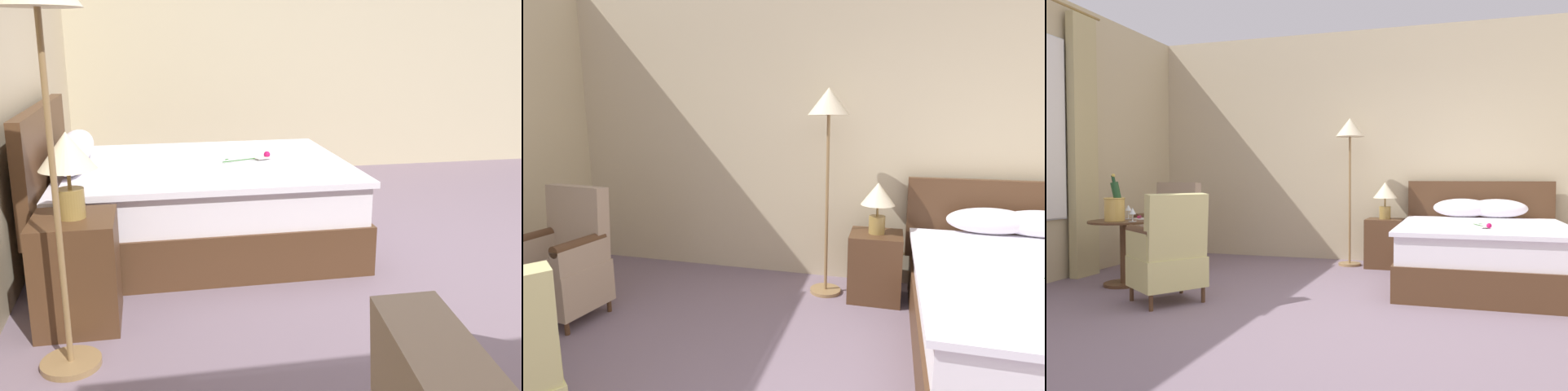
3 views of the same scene
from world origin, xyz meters
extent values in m
plane|color=slate|center=(0.00, 0.00, 0.00)|extent=(8.23, 8.23, 0.00)
cube|color=#C5B491|center=(0.00, 2.91, 1.51)|extent=(6.85, 0.12, 3.02)
cube|color=tan|center=(-3.27, 0.93, 1.44)|extent=(0.10, 0.36, 2.88)
cube|color=#4D311D|center=(0.96, 1.68, 0.16)|extent=(1.61, 2.05, 0.33)
cube|color=white|center=(0.96, 1.68, 0.46)|extent=(1.56, 1.99, 0.26)
cube|color=white|center=(0.96, 1.62, 0.61)|extent=(1.64, 1.93, 0.04)
cube|color=#4D311D|center=(0.96, 2.74, 0.69)|extent=(1.69, 0.08, 0.73)
ellipsoid|color=white|center=(0.77, 2.54, 0.74)|extent=(0.68, 0.23, 0.23)
ellipsoid|color=white|center=(1.16, 2.54, 0.74)|extent=(0.68, 0.25, 0.22)
cylinder|color=#2D6628|center=(0.93, 1.36, 0.64)|extent=(0.13, 0.35, 0.01)
sphere|color=#B20F4C|center=(0.99, 1.19, 0.66)|extent=(0.05, 0.05, 0.05)
ellipsoid|color=#33702D|center=(0.93, 1.50, 0.64)|extent=(0.05, 0.05, 0.01)
cube|color=white|center=(0.96, 1.23, 0.64)|extent=(0.11, 0.13, 0.00)
cube|color=#4D311D|center=(-0.14, 2.44, 0.30)|extent=(0.45, 0.42, 0.59)
sphere|color=olive|center=(0.10, 2.44, 0.43)|extent=(0.02, 0.02, 0.02)
cylinder|color=olive|center=(-0.14, 2.44, 0.67)|extent=(0.14, 0.14, 0.16)
cylinder|color=olive|center=(-0.14, 2.44, 0.80)|extent=(0.02, 0.02, 0.10)
cone|color=beige|center=(-0.14, 2.44, 0.94)|extent=(0.29, 0.29, 0.19)
cylinder|color=olive|center=(-0.58, 2.45, 0.01)|extent=(0.28, 0.28, 0.03)
cylinder|color=olive|center=(-0.58, 2.45, 0.82)|extent=(0.03, 0.03, 1.58)
cone|color=beige|center=(-0.58, 2.45, 1.72)|extent=(0.36, 0.36, 0.23)
cylinder|color=#4D311D|center=(-2.55, 0.65, 0.01)|extent=(0.40, 0.40, 0.03)
cylinder|color=#4D311D|center=(-2.55, 0.65, 0.32)|extent=(0.07, 0.07, 0.64)
cylinder|color=#4D311D|center=(-2.55, 0.65, 0.65)|extent=(0.68, 0.68, 0.02)
cylinder|color=#D5AD52|center=(-2.60, 0.58, 0.78)|extent=(0.20, 0.20, 0.23)
torus|color=#D5AD52|center=(-2.60, 0.58, 0.89)|extent=(0.21, 0.21, 0.02)
cylinder|color=white|center=(-2.60, 0.58, 0.87)|extent=(0.17, 0.17, 0.03)
cylinder|color=#1E4723|center=(-2.57, 0.59, 0.92)|extent=(0.12, 0.09, 0.28)
cylinder|color=#193D1E|center=(-2.60, 0.58, 1.09)|extent=(0.04, 0.04, 0.08)
sphere|color=gold|center=(-2.60, 0.58, 1.12)|extent=(0.04, 0.04, 0.04)
cylinder|color=white|center=(-2.38, 0.57, 0.67)|extent=(0.08, 0.08, 0.01)
cylinder|color=white|center=(-2.38, 0.57, 0.70)|extent=(0.01, 0.01, 0.07)
cone|color=white|center=(-2.38, 0.57, 0.77)|extent=(0.07, 0.07, 0.06)
cylinder|color=white|center=(-2.60, 0.81, 0.67)|extent=(0.07, 0.07, 0.01)
cylinder|color=white|center=(-2.60, 0.81, 0.71)|extent=(0.01, 0.01, 0.08)
cone|color=white|center=(-2.60, 0.81, 0.78)|extent=(0.07, 0.07, 0.06)
cylinder|color=white|center=(-2.46, 0.82, 0.67)|extent=(0.14, 0.14, 0.01)
sphere|color=#A51743|center=(-2.48, 0.81, 0.69)|extent=(0.03, 0.03, 0.03)
sphere|color=maroon|center=(-2.47, 0.81, 0.69)|extent=(0.03, 0.03, 0.03)
sphere|color=#921D47|center=(-2.48, 0.84, 0.69)|extent=(0.03, 0.03, 0.03)
cylinder|color=#4D311D|center=(-2.80, 1.27, 0.05)|extent=(0.04, 0.04, 0.11)
cylinder|color=#4D311D|center=(-2.29, 1.20, 0.05)|extent=(0.04, 0.04, 0.11)
cylinder|color=#4D311D|center=(-2.75, 1.67, 0.05)|extent=(0.04, 0.04, 0.11)
cylinder|color=#4D311D|center=(-2.24, 1.60, 0.05)|extent=(0.04, 0.04, 0.11)
cube|color=tan|center=(-2.52, 1.43, 0.28)|extent=(0.65, 0.56, 0.35)
cube|color=tan|center=(-2.50, 1.62, 0.74)|extent=(0.58, 0.23, 0.59)
cube|color=tan|center=(-2.77, 1.45, 0.55)|extent=(0.15, 0.45, 0.19)
cylinder|color=#4D311D|center=(-2.77, 1.45, 0.64)|extent=(0.15, 0.45, 0.09)
cube|color=tan|center=(-2.28, 1.38, 0.55)|extent=(0.15, 0.45, 0.19)
cylinder|color=#4D311D|center=(-2.28, 1.38, 0.64)|extent=(0.15, 0.45, 0.09)
cylinder|color=#4D311D|center=(-1.80, 0.49, 0.07)|extent=(0.04, 0.04, 0.14)
cylinder|color=#4D311D|center=(-2.07, 0.10, 0.07)|extent=(0.04, 0.04, 0.14)
cylinder|color=#4D311D|center=(-1.43, 0.24, 0.07)|extent=(0.04, 0.04, 0.14)
cylinder|color=#4D311D|center=(-1.70, -0.15, 0.07)|extent=(0.04, 0.04, 0.14)
cube|color=#CAC27D|center=(-1.75, 0.17, 0.27)|extent=(0.75, 0.75, 0.27)
cube|color=#CAC27D|center=(-1.57, 0.05, 0.68)|extent=(0.43, 0.52, 0.56)
cube|color=#CAC27D|center=(-1.64, 0.37, 0.52)|extent=(0.45, 0.35, 0.23)
cylinder|color=#4D311D|center=(-1.64, 0.37, 0.64)|extent=(0.45, 0.35, 0.09)
cube|color=#CAC27D|center=(-1.89, 0.00, 0.52)|extent=(0.45, 0.35, 0.23)
cylinder|color=#4D311D|center=(-1.89, 0.00, 0.64)|extent=(0.45, 0.35, 0.09)
camera|label=1|loc=(-3.12, 2.04, 1.48)|focal=40.00mm
camera|label=2|loc=(-0.04, -1.06, 1.56)|focal=28.00mm
camera|label=3|loc=(0.72, -3.75, 1.11)|focal=35.00mm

